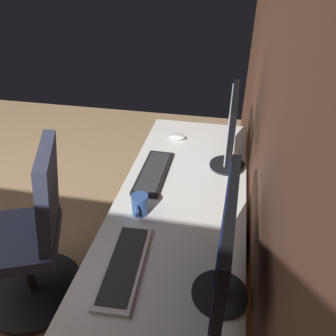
% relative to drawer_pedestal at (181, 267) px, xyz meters
% --- Properties ---
extents(wall_back, '(5.06, 0.10, 2.60)m').
position_rel_drawer_pedestal_xyz_m(wall_back, '(0.15, 0.36, 0.95)').
color(wall_back, brown).
rests_on(wall_back, ground).
extents(desk, '(1.86, 0.63, 0.73)m').
position_rel_drawer_pedestal_xyz_m(desk, '(-0.03, -0.03, 0.31)').
color(desk, white).
rests_on(desk, ground).
extents(drawer_pedestal, '(0.40, 0.51, 0.69)m').
position_rel_drawer_pedestal_xyz_m(drawer_pedestal, '(0.00, 0.00, 0.00)').
color(drawer_pedestal, white).
rests_on(drawer_pedestal, ground).
extents(monitor_primary, '(0.46, 0.20, 0.42)m').
position_rel_drawer_pedestal_xyz_m(monitor_primary, '(-0.44, 0.18, 0.62)').
color(monitor_primary, black).
rests_on(monitor_primary, desk).
extents(monitor_secondary, '(0.51, 0.20, 0.43)m').
position_rel_drawer_pedestal_xyz_m(monitor_secondary, '(0.41, 0.19, 0.63)').
color(monitor_secondary, black).
rests_on(monitor_secondary, desk).
extents(keyboard_main, '(0.42, 0.14, 0.02)m').
position_rel_drawer_pedestal_xyz_m(keyboard_main, '(-0.28, -0.21, 0.39)').
color(keyboard_main, black).
rests_on(keyboard_main, desk).
extents(keyboard_spare, '(0.43, 0.16, 0.02)m').
position_rel_drawer_pedestal_xyz_m(keyboard_spare, '(0.35, -0.17, 0.39)').
color(keyboard_spare, silver).
rests_on(keyboard_spare, desk).
extents(mouse_main, '(0.06, 0.10, 0.03)m').
position_rel_drawer_pedestal_xyz_m(mouse_main, '(-0.69, -0.15, 0.40)').
color(mouse_main, silver).
rests_on(mouse_main, desk).
extents(coffee_mug, '(0.12, 0.08, 0.10)m').
position_rel_drawer_pedestal_xyz_m(coffee_mug, '(0.04, -0.19, 0.43)').
color(coffee_mug, '#335193').
rests_on(coffee_mug, desk).
extents(office_chair, '(0.57, 0.61, 0.97)m').
position_rel_drawer_pedestal_xyz_m(office_chair, '(0.05, -0.80, 0.11)').
color(office_chair, '#383D56').
rests_on(office_chair, ground).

